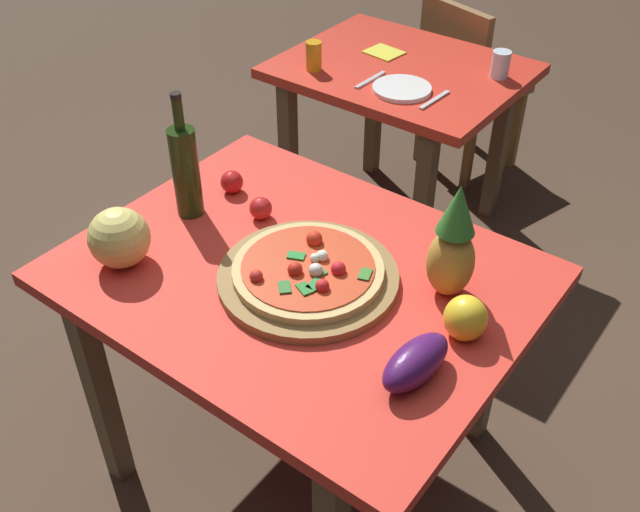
# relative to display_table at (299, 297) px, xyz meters

# --- Properties ---
(ground_plane) EXTENTS (10.00, 10.00, 0.00)m
(ground_plane) POSITION_rel_display_table_xyz_m (0.00, 0.00, -0.66)
(ground_plane) COLOR #4C3828
(display_table) EXTENTS (1.17, 0.91, 0.76)m
(display_table) POSITION_rel_display_table_xyz_m (0.00, 0.00, 0.00)
(display_table) COLOR brown
(display_table) RESTS_ON ground_plane
(background_table) EXTENTS (0.93, 0.75, 0.76)m
(background_table) POSITION_rel_display_table_xyz_m (-0.46, 1.24, -0.03)
(background_table) COLOR brown
(background_table) RESTS_ON ground_plane
(dining_chair) EXTENTS (0.50, 0.50, 0.85)m
(dining_chair) POSITION_rel_display_table_xyz_m (-0.46, 1.84, -0.18)
(dining_chair) COLOR olive
(dining_chair) RESTS_ON ground_plane
(pizza_board) EXTENTS (0.46, 0.46, 0.02)m
(pizza_board) POSITION_rel_display_table_xyz_m (0.05, -0.02, 0.11)
(pizza_board) COLOR olive
(pizza_board) RESTS_ON display_table
(pizza) EXTENTS (0.38, 0.38, 0.06)m
(pizza) POSITION_rel_display_table_xyz_m (0.05, -0.02, 0.13)
(pizza) COLOR tan
(pizza) RESTS_ON pizza_board
(wine_bottle) EXTENTS (0.08, 0.08, 0.37)m
(wine_bottle) POSITION_rel_display_table_xyz_m (-0.41, 0.02, 0.24)
(wine_bottle) COLOR #1D310F
(wine_bottle) RESTS_ON display_table
(pineapple_left) EXTENTS (0.12, 0.12, 0.31)m
(pineapple_left) POSITION_rel_display_table_xyz_m (0.34, 0.16, 0.23)
(pineapple_left) COLOR gold
(pineapple_left) RESTS_ON display_table
(melon) EXTENTS (0.16, 0.16, 0.16)m
(melon) POSITION_rel_display_table_xyz_m (-0.39, -0.25, 0.17)
(melon) COLOR #DACB67
(melon) RESTS_ON display_table
(bell_pepper) EXTENTS (0.10, 0.10, 0.11)m
(bell_pepper) POSITION_rel_display_table_xyz_m (0.45, 0.05, 0.14)
(bell_pepper) COLOR yellow
(bell_pepper) RESTS_ON display_table
(eggplant) EXTENTS (0.11, 0.21, 0.09)m
(eggplant) POSITION_rel_display_table_xyz_m (0.43, -0.13, 0.14)
(eggplant) COLOR #461754
(eggplant) RESTS_ON display_table
(tomato_at_corner) EXTENTS (0.06, 0.06, 0.06)m
(tomato_at_corner) POSITION_rel_display_table_xyz_m (-0.23, 0.12, 0.13)
(tomato_at_corner) COLOR red
(tomato_at_corner) RESTS_ON display_table
(tomato_by_bottle) EXTENTS (0.06, 0.06, 0.06)m
(tomato_by_bottle) POSITION_rel_display_table_xyz_m (-0.50, -0.16, 0.13)
(tomato_by_bottle) COLOR red
(tomato_by_bottle) RESTS_ON display_table
(tomato_near_board) EXTENTS (0.07, 0.07, 0.07)m
(tomato_near_board) POSITION_rel_display_table_xyz_m (-0.39, 0.17, 0.13)
(tomato_near_board) COLOR red
(tomato_near_board) RESTS_ON display_table
(drinking_glass_juice) EXTENTS (0.06, 0.06, 0.11)m
(drinking_glass_juice) POSITION_rel_display_table_xyz_m (-0.72, 1.00, 0.15)
(drinking_glass_juice) COLOR orange
(drinking_glass_juice) RESTS_ON background_table
(drinking_glass_water) EXTENTS (0.07, 0.07, 0.10)m
(drinking_glass_water) POSITION_rel_display_table_xyz_m (-0.11, 1.38, 0.14)
(drinking_glass_water) COLOR silver
(drinking_glass_water) RESTS_ON background_table
(dinner_plate) EXTENTS (0.22, 0.22, 0.02)m
(dinner_plate) POSITION_rel_display_table_xyz_m (-0.34, 1.05, 0.10)
(dinner_plate) COLOR white
(dinner_plate) RESTS_ON background_table
(fork_utensil) EXTENTS (0.02, 0.18, 0.01)m
(fork_utensil) POSITION_rel_display_table_xyz_m (-0.48, 1.05, 0.10)
(fork_utensil) COLOR silver
(fork_utensil) RESTS_ON background_table
(knife_utensil) EXTENTS (0.03, 0.18, 0.01)m
(knife_utensil) POSITION_rel_display_table_xyz_m (-0.20, 1.05, 0.10)
(knife_utensil) COLOR silver
(knife_utensil) RESTS_ON background_table
(napkin_folded) EXTENTS (0.15, 0.14, 0.01)m
(napkin_folded) POSITION_rel_display_table_xyz_m (-0.59, 1.30, 0.10)
(napkin_folded) COLOR yellow
(napkin_folded) RESTS_ON background_table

